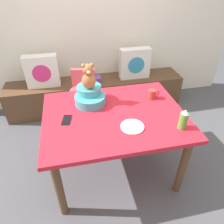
% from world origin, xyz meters
% --- Properties ---
extents(ground_plane, '(8.00, 8.00, 0.00)m').
position_xyz_m(ground_plane, '(0.00, 0.00, 0.00)').
color(ground_plane, '#4C4C51').
extents(back_wall, '(4.40, 0.10, 2.60)m').
position_xyz_m(back_wall, '(0.00, 1.52, 1.30)').
color(back_wall, silver).
rests_on(back_wall, ground_plane).
extents(window_bench, '(2.60, 0.44, 0.46)m').
position_xyz_m(window_bench, '(0.00, 1.25, 0.23)').
color(window_bench, brown).
rests_on(window_bench, ground_plane).
extents(pillow_floral_left, '(0.44, 0.15, 0.44)m').
position_xyz_m(pillow_floral_left, '(-0.73, 1.23, 0.68)').
color(pillow_floral_left, white).
rests_on(pillow_floral_left, window_bench).
extents(pillow_floral_right, '(0.44, 0.15, 0.44)m').
position_xyz_m(pillow_floral_right, '(0.58, 1.23, 0.68)').
color(pillow_floral_right, white).
rests_on(pillow_floral_right, window_bench).
extents(book_stack, '(0.20, 0.14, 0.05)m').
position_xyz_m(book_stack, '(-0.03, 1.25, 0.49)').
color(book_stack, purple).
rests_on(book_stack, window_bench).
extents(dining_table, '(1.29, 1.00, 0.74)m').
position_xyz_m(dining_table, '(0.00, 0.00, 0.64)').
color(dining_table, red).
rests_on(dining_table, ground_plane).
extents(highchair, '(0.39, 0.50, 0.79)m').
position_xyz_m(highchair, '(-0.22, 0.81, 0.52)').
color(highchair, '#D84C59').
rests_on(highchair, ground_plane).
extents(infant_seat_teal, '(0.30, 0.33, 0.16)m').
position_xyz_m(infant_seat_teal, '(-0.19, 0.24, 0.81)').
color(infant_seat_teal, teal).
rests_on(infant_seat_teal, dining_table).
extents(teddy_bear, '(0.13, 0.12, 0.25)m').
position_xyz_m(teddy_bear, '(-0.19, 0.24, 1.02)').
color(teddy_bear, '#A36538').
rests_on(teddy_bear, infant_seat_teal).
extents(ketchup_bottle, '(0.07, 0.07, 0.18)m').
position_xyz_m(ketchup_bottle, '(0.51, -0.31, 0.83)').
color(ketchup_bottle, '#4C8C33').
rests_on(ketchup_bottle, dining_table).
extents(coffee_mug, '(0.12, 0.08, 0.09)m').
position_xyz_m(coffee_mug, '(0.44, 0.19, 0.79)').
color(coffee_mug, '#9E332D').
rests_on(coffee_mug, dining_table).
extents(dinner_plate_near, '(0.20, 0.20, 0.01)m').
position_xyz_m(dinner_plate_near, '(0.11, -0.22, 0.75)').
color(dinner_plate_near, white).
rests_on(dinner_plate_near, dining_table).
extents(cell_phone, '(0.10, 0.16, 0.01)m').
position_xyz_m(cell_phone, '(-0.43, -0.01, 0.74)').
color(cell_phone, black).
rests_on(cell_phone, dining_table).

